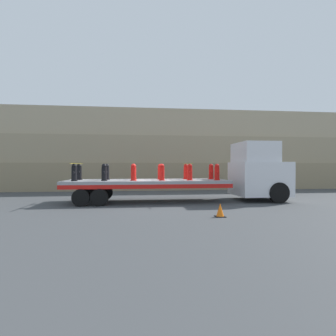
{
  "coord_description": "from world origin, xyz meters",
  "views": [
    {
      "loc": [
        -0.46,
        -13.79,
        1.92
      ],
      "look_at": [
        1.09,
        0.0,
        1.78
      ],
      "focal_mm": 28.0,
      "sensor_mm": 36.0,
      "label": 1
    }
  ],
  "objects_px": {
    "fire_hydrant_red_far_3": "(160,172)",
    "traffic_cone": "(220,210)",
    "fire_hydrant_black_far_1": "(107,172)",
    "fire_hydrant_red_near_5": "(217,172)",
    "fire_hydrant_red_near_3": "(162,172)",
    "fire_hydrant_red_far_2": "(134,172)",
    "fire_hydrant_red_far_4": "(186,172)",
    "truck_cab": "(260,172)",
    "fire_hydrant_black_near_0": "(74,173)",
    "fire_hydrant_red_near_4": "(190,172)",
    "fire_hydrant_red_near_2": "(133,172)",
    "fire_hydrant_red_far_5": "(211,172)",
    "flatbed_trailer": "(138,184)",
    "fire_hydrant_black_near_1": "(104,173)",
    "fire_hydrant_black_far_0": "(79,172)"
  },
  "relations": [
    {
      "from": "fire_hydrant_red_near_4",
      "to": "fire_hydrant_red_near_5",
      "type": "height_order",
      "value": "same"
    },
    {
      "from": "fire_hydrant_black_far_1",
      "to": "fire_hydrant_red_far_5",
      "type": "height_order",
      "value": "same"
    },
    {
      "from": "truck_cab",
      "to": "fire_hydrant_black_far_0",
      "type": "distance_m",
      "value": 9.81
    },
    {
      "from": "fire_hydrant_red_far_4",
      "to": "fire_hydrant_red_near_5",
      "type": "distance_m",
      "value": 1.81
    },
    {
      "from": "fire_hydrant_red_near_3",
      "to": "fire_hydrant_red_near_4",
      "type": "xyz_separation_m",
      "value": [
        1.44,
        0.0,
        0.0
      ]
    },
    {
      "from": "fire_hydrant_black_near_1",
      "to": "fire_hydrant_red_near_3",
      "type": "bearing_deg",
      "value": 0.0
    },
    {
      "from": "fire_hydrant_black_far_0",
      "to": "fire_hydrant_red_far_4",
      "type": "bearing_deg",
      "value": 0.0
    },
    {
      "from": "truck_cab",
      "to": "fire_hydrant_red_near_2",
      "type": "bearing_deg",
      "value": -175.45
    },
    {
      "from": "fire_hydrant_red_far_2",
      "to": "fire_hydrant_red_near_5",
      "type": "relative_size",
      "value": 1.0
    },
    {
      "from": "fire_hydrant_black_near_0",
      "to": "fire_hydrant_red_near_3",
      "type": "height_order",
      "value": "same"
    },
    {
      "from": "truck_cab",
      "to": "fire_hydrant_black_near_1",
      "type": "relative_size",
      "value": 3.73
    },
    {
      "from": "fire_hydrant_black_near_0",
      "to": "fire_hydrant_red_far_4",
      "type": "distance_m",
      "value": 5.86
    },
    {
      "from": "fire_hydrant_red_near_3",
      "to": "fire_hydrant_red_far_4",
      "type": "bearing_deg",
      "value": 37.44
    },
    {
      "from": "fire_hydrant_red_near_3",
      "to": "fire_hydrant_red_far_3",
      "type": "height_order",
      "value": "same"
    },
    {
      "from": "truck_cab",
      "to": "fire_hydrant_red_near_2",
      "type": "distance_m",
      "value": 6.94
    },
    {
      "from": "fire_hydrant_black_far_1",
      "to": "fire_hydrant_red_near_3",
      "type": "relative_size",
      "value": 1.0
    },
    {
      "from": "fire_hydrant_black_near_0",
      "to": "fire_hydrant_black_far_1",
      "type": "distance_m",
      "value": 1.81
    },
    {
      "from": "fire_hydrant_red_far_2",
      "to": "traffic_cone",
      "type": "bearing_deg",
      "value": -55.98
    },
    {
      "from": "fire_hydrant_red_near_2",
      "to": "fire_hydrant_black_near_0",
      "type": "bearing_deg",
      "value": 180.0
    },
    {
      "from": "fire_hydrant_red_far_2",
      "to": "fire_hydrant_black_near_0",
      "type": "bearing_deg",
      "value": -159.05
    },
    {
      "from": "fire_hydrant_black_near_1",
      "to": "fire_hydrant_red_far_4",
      "type": "xyz_separation_m",
      "value": [
        4.32,
        1.1,
        0.0
      ]
    },
    {
      "from": "fire_hydrant_red_far_3",
      "to": "traffic_cone",
      "type": "relative_size",
      "value": 1.66
    },
    {
      "from": "fire_hydrant_red_far_2",
      "to": "fire_hydrant_red_far_4",
      "type": "xyz_separation_m",
      "value": [
        2.88,
        0.0,
        0.0
      ]
    },
    {
      "from": "fire_hydrant_black_far_1",
      "to": "fire_hydrant_red_near_2",
      "type": "relative_size",
      "value": 1.0
    },
    {
      "from": "fire_hydrant_red_near_4",
      "to": "fire_hydrant_red_far_5",
      "type": "distance_m",
      "value": 1.81
    },
    {
      "from": "fire_hydrant_black_near_1",
      "to": "traffic_cone",
      "type": "bearing_deg",
      "value": -38.57
    },
    {
      "from": "fire_hydrant_red_far_4",
      "to": "truck_cab",
      "type": "bearing_deg",
      "value": -7.77
    },
    {
      "from": "fire_hydrant_black_far_1",
      "to": "flatbed_trailer",
      "type": "bearing_deg",
      "value": -18.52
    },
    {
      "from": "fire_hydrant_red_near_5",
      "to": "fire_hydrant_red_near_4",
      "type": "bearing_deg",
      "value": 180.0
    },
    {
      "from": "fire_hydrant_red_far_4",
      "to": "flatbed_trailer",
      "type": "bearing_deg",
      "value": -168.35
    },
    {
      "from": "fire_hydrant_red_far_2",
      "to": "fire_hydrant_red_near_4",
      "type": "xyz_separation_m",
      "value": [
        2.88,
        -1.1,
        0.0
      ]
    },
    {
      "from": "fire_hydrant_black_near_0",
      "to": "fire_hydrant_red_far_5",
      "type": "bearing_deg",
      "value": 8.71
    },
    {
      "from": "fire_hydrant_red_far_2",
      "to": "fire_hydrant_red_near_4",
      "type": "distance_m",
      "value": 3.08
    },
    {
      "from": "fire_hydrant_red_near_2",
      "to": "fire_hydrant_red_near_5",
      "type": "xyz_separation_m",
      "value": [
        4.32,
        0.0,
        0.0
      ]
    },
    {
      "from": "truck_cab",
      "to": "fire_hydrant_red_near_2",
      "type": "height_order",
      "value": "truck_cab"
    },
    {
      "from": "fire_hydrant_red_far_3",
      "to": "fire_hydrant_red_far_4",
      "type": "xyz_separation_m",
      "value": [
        1.44,
        0.0,
        0.0
      ]
    },
    {
      "from": "fire_hydrant_red_far_5",
      "to": "flatbed_trailer",
      "type": "bearing_deg",
      "value": -172.37
    },
    {
      "from": "fire_hydrant_red_near_4",
      "to": "fire_hydrant_red_far_5",
      "type": "height_order",
      "value": "same"
    },
    {
      "from": "fire_hydrant_black_near_1",
      "to": "fire_hydrant_black_near_0",
      "type": "bearing_deg",
      "value": 180.0
    },
    {
      "from": "fire_hydrant_black_near_0",
      "to": "fire_hydrant_red_far_3",
      "type": "relative_size",
      "value": 1.0
    },
    {
      "from": "fire_hydrant_red_near_2",
      "to": "fire_hydrant_red_far_2",
      "type": "relative_size",
      "value": 1.0
    },
    {
      "from": "fire_hydrant_black_far_1",
      "to": "fire_hydrant_red_near_2",
      "type": "xyz_separation_m",
      "value": [
        1.44,
        -1.1,
        0.0
      ]
    },
    {
      "from": "fire_hydrant_black_far_1",
      "to": "fire_hydrant_red_near_4",
      "type": "bearing_deg",
      "value": -14.32
    },
    {
      "from": "fire_hydrant_black_far_1",
      "to": "fire_hydrant_red_near_5",
      "type": "distance_m",
      "value": 5.86
    },
    {
      "from": "flatbed_trailer",
      "to": "fire_hydrant_red_far_5",
      "type": "height_order",
      "value": "fire_hydrant_red_far_5"
    },
    {
      "from": "fire_hydrant_black_far_1",
      "to": "fire_hydrant_red_near_3",
      "type": "xyz_separation_m",
      "value": [
        2.88,
        -1.1,
        0.0
      ]
    },
    {
      "from": "fire_hydrant_black_far_1",
      "to": "fire_hydrant_red_far_3",
      "type": "distance_m",
      "value": 2.88
    },
    {
      "from": "fire_hydrant_black_near_0",
      "to": "fire_hydrant_red_far_5",
      "type": "relative_size",
      "value": 1.0
    },
    {
      "from": "truck_cab",
      "to": "fire_hydrant_red_near_5",
      "type": "bearing_deg",
      "value": -168.03
    },
    {
      "from": "flatbed_trailer",
      "to": "fire_hydrant_black_near_0",
      "type": "bearing_deg",
      "value": -169.87
    }
  ]
}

